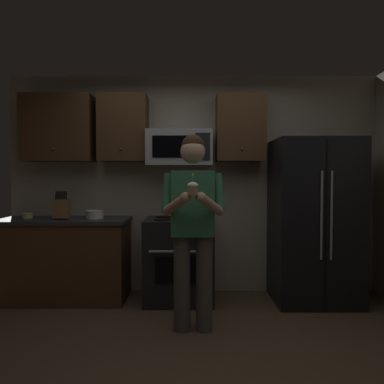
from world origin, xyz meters
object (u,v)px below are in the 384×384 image
at_px(bowl_small_colored, 26,216).
at_px(cupcake, 192,188).
at_px(refrigerator, 313,221).
at_px(microwave, 179,148).
at_px(knife_block, 61,209).
at_px(oven_range, 178,259).
at_px(person, 192,221).
at_px(bowl_large_white, 94,214).

height_order(bowl_small_colored, cupcake, cupcake).
distance_m(refrigerator, cupcake, 1.80).
xyz_separation_m(microwave, knife_block, (-1.30, -0.15, -0.68)).
xyz_separation_m(refrigerator, cupcake, (-1.35, -1.13, 0.39)).
bearing_deg(oven_range, knife_block, -178.69).
bearing_deg(person, bowl_small_colored, 154.72).
distance_m(oven_range, person, 1.01).
bearing_deg(knife_block, oven_range, 1.31).
xyz_separation_m(bowl_small_colored, cupcake, (1.88, -1.22, 0.34)).
bearing_deg(cupcake, microwave, 96.76).
distance_m(bowl_large_white, bowl_small_colored, 0.78).
distance_m(knife_block, bowl_large_white, 0.36).
height_order(microwave, cupcake, microwave).
distance_m(microwave, cupcake, 1.37).
xyz_separation_m(microwave, person, (0.15, -0.96, -0.72)).
xyz_separation_m(microwave, bowl_small_colored, (-1.73, -0.07, -0.77)).
height_order(refrigerator, knife_block, refrigerator).
height_order(bowl_large_white, person, person).
distance_m(knife_block, bowl_small_colored, 0.44).
distance_m(bowl_small_colored, person, 2.08).
relative_size(oven_range, bowl_small_colored, 7.38).
bearing_deg(refrigerator, knife_block, 179.81).
bearing_deg(refrigerator, bowl_large_white, 178.72).
distance_m(refrigerator, knife_block, 2.81).
relative_size(oven_range, person, 0.53).
height_order(refrigerator, person, refrigerator).
bearing_deg(oven_range, cupcake, -82.56).
xyz_separation_m(refrigerator, knife_block, (-2.80, 0.01, 0.14)).
height_order(bowl_small_colored, person, person).
xyz_separation_m(oven_range, person, (0.15, -0.84, 0.53)).
bearing_deg(person, bowl_large_white, 142.29).
relative_size(refrigerator, cupcake, 10.35).
xyz_separation_m(refrigerator, bowl_large_white, (-2.45, 0.05, 0.07)).
xyz_separation_m(refrigerator, bowl_small_colored, (-3.23, 0.09, 0.05)).
bearing_deg(cupcake, bowl_large_white, 133.05).
bearing_deg(person, oven_range, 100.30).
bearing_deg(refrigerator, bowl_small_colored, 178.44).
distance_m(microwave, bowl_small_colored, 1.89).
bearing_deg(microwave, refrigerator, -6.03).
bearing_deg(cupcake, oven_range, 97.44).
distance_m(refrigerator, bowl_small_colored, 3.23).
relative_size(bowl_small_colored, cupcake, 0.73).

